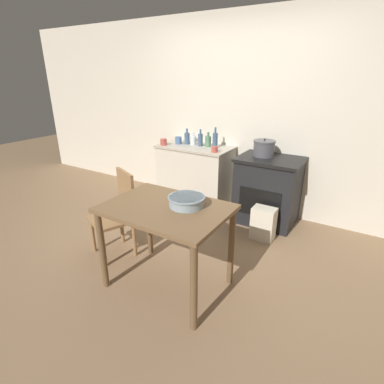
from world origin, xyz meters
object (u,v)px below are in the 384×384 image
at_px(bottle_far_left, 208,141).
at_px(cup_center_right, 178,140).
at_px(chair, 118,212).
at_px(cup_right, 164,142).
at_px(work_table, 166,220).
at_px(cup_mid_right, 215,149).
at_px(bottle_center_left, 187,138).
at_px(bottle_left, 215,140).
at_px(stock_pot, 264,148).
at_px(stove, 268,190).
at_px(bottle_center, 200,140).
at_px(flour_sack, 263,224).
at_px(bottle_mid_left, 193,140).
at_px(mixing_bowl_large, 186,201).

relative_size(bottle_far_left, cup_center_right, 1.94).
relative_size(chair, cup_right, 9.87).
xyz_separation_m(work_table, cup_mid_right, (-0.35, 1.53, 0.24)).
bearing_deg(cup_center_right, work_table, -59.00).
bearing_deg(bottle_center_left, bottle_left, 1.88).
bearing_deg(stock_pot, stove, -18.03).
bearing_deg(bottle_center, bottle_far_left, 11.56).
bearing_deg(chair, stove, 77.61).
bearing_deg(work_table, bottle_center, 111.46).
distance_m(flour_sack, bottle_center_left, 1.65).
bearing_deg(bottle_mid_left, cup_mid_right, -25.84).
bearing_deg(flour_sack, cup_right, 170.15).
xyz_separation_m(stove, cup_center_right, (-1.35, -0.01, 0.49)).
height_order(flour_sack, bottle_mid_left, bottle_mid_left).
xyz_separation_m(stove, bottle_center, (-1.02, 0.05, 0.53)).
distance_m(mixing_bowl_large, bottle_far_left, 1.82).
xyz_separation_m(bottle_far_left, bottle_center, (-0.11, -0.02, 0.01)).
bearing_deg(bottle_far_left, bottle_left, -5.28).
height_order(bottle_left, bottle_center, bottle_left).
relative_size(work_table, stock_pot, 3.86).
bearing_deg(cup_right, bottle_center_left, 43.39).
bearing_deg(cup_right, stock_pot, 9.15).
bearing_deg(cup_mid_right, work_table, -77.15).
relative_size(stock_pot, cup_right, 2.95).
height_order(chair, mixing_bowl_large, chair).
distance_m(bottle_mid_left, cup_mid_right, 0.50).
xyz_separation_m(mixing_bowl_large, bottle_far_left, (-0.71, 1.67, 0.12)).
height_order(bottle_mid_left, cup_center_right, bottle_mid_left).
height_order(bottle_left, cup_mid_right, bottle_left).
bearing_deg(cup_right, cup_mid_right, 1.01).
height_order(stock_pot, bottle_center_left, bottle_center_left).
distance_m(stove, cup_mid_right, 0.85).
distance_m(bottle_left, bottle_center_left, 0.44).
xyz_separation_m(stock_pot, bottle_center, (-0.91, 0.01, 0.01)).
height_order(stove, bottle_center_left, bottle_center_left).
bearing_deg(flour_sack, bottle_far_left, 152.75).
distance_m(work_table, cup_right, 1.92).
distance_m(bottle_center, cup_center_right, 0.34).
relative_size(work_table, cup_center_right, 10.07).
bearing_deg(bottle_far_left, chair, -96.39).
distance_m(stove, mixing_bowl_large, 1.66).
distance_m(bottle_center, cup_right, 0.52).
bearing_deg(bottle_left, cup_center_right, -173.04).
xyz_separation_m(work_table, chair, (-0.76, 0.17, -0.19)).
relative_size(work_table, cup_mid_right, 12.99).
distance_m(flour_sack, bottle_mid_left, 1.55).
distance_m(flour_sack, bottle_far_left, 1.39).
xyz_separation_m(mixing_bowl_large, bottle_center, (-0.82, 1.65, 0.13)).
relative_size(stock_pot, cup_mid_right, 3.37).
xyz_separation_m(stove, bottle_center_left, (-1.24, 0.04, 0.53)).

